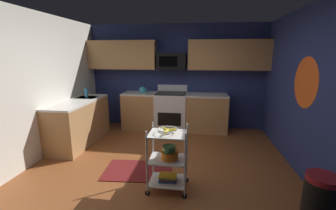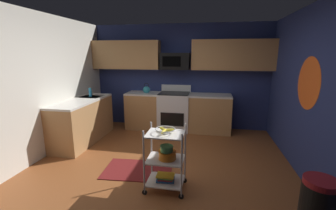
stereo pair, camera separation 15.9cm
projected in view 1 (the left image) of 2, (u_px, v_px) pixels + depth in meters
name	position (u px, v px, depth m)	size (l,w,h in m)	color
floor	(160.00, 171.00, 3.73)	(4.40, 4.80, 0.04)	brown
wall_back	(176.00, 77.00, 5.78)	(4.52, 0.06, 2.60)	navy
wall_left	(27.00, 89.00, 3.74)	(0.06, 4.80, 2.60)	silver
wall_right	(317.00, 96.00, 3.13)	(0.06, 4.80, 2.60)	navy
wall_flower_decal	(305.00, 83.00, 3.41)	(0.78, 0.78, 0.00)	#E5591E
counter_run	(140.00, 115.00, 5.31)	(3.49, 2.29, 0.92)	#B27F4C
oven_range	(171.00, 111.00, 5.66)	(0.76, 0.65, 1.10)	white
upper_cabinets	(176.00, 55.00, 5.47)	(4.40, 0.33, 0.70)	#B27F4C
microwave	(172.00, 61.00, 5.49)	(0.70, 0.39, 0.40)	black
rolling_cart	(168.00, 159.00, 3.12)	(0.57, 0.42, 0.91)	silver
fruit_bowl	(168.00, 130.00, 3.02)	(0.27, 0.27, 0.07)	silver
mixing_bowl_large	(170.00, 155.00, 3.10)	(0.25, 0.25, 0.11)	orange
mixing_bowl_small	(169.00, 148.00, 3.06)	(0.18, 0.18, 0.08)	#387F4C
book_stack	(168.00, 178.00, 3.18)	(0.27, 0.20, 0.08)	#1E4C8C
kettle	(143.00, 90.00, 5.64)	(0.21, 0.18, 0.26)	teal
dish_soap_bottle	(86.00, 93.00, 5.05)	(0.06, 0.06, 0.20)	#2D8CBF
trash_can	(320.00, 204.00, 2.37)	(0.34, 0.42, 0.66)	black
floor_rug	(139.00, 171.00, 3.70)	(1.10, 0.70, 0.01)	maroon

